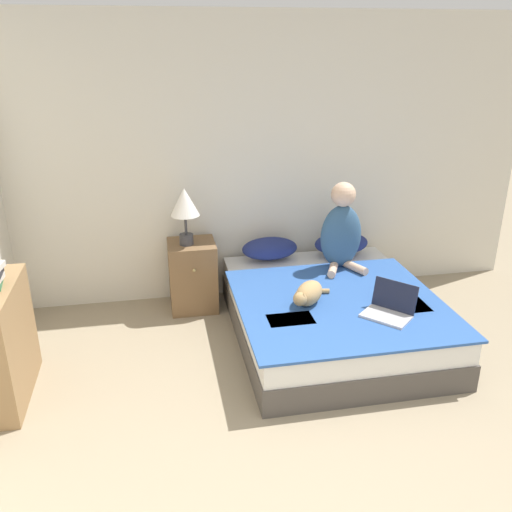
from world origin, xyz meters
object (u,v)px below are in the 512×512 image
Objects in this scene: bookshelf at (0,344)px; table_lamp at (185,205)px; cat_tabby at (308,294)px; laptop_open at (389,309)px; pillow_near at (270,249)px; person_sitting at (341,231)px; pillow_far at (341,243)px; bed at (331,314)px; nightstand at (193,275)px.

table_lamp is at bearing 38.51° from bookshelf.
laptop_open is at bearing 101.51° from cat_tabby.
person_sitting is at bearing -27.48° from pillow_near.
laptop_open reaches higher than pillow_far.
bed is 3.68× the size of pillow_far.
bookshelf is at bearing -46.24° from cat_tabby.
bed is 3.75× the size of table_lamp.
bed is 4.97× the size of cat_tabby.
laptop_open is at bearing -41.95° from nightstand.
bookshelf is (-1.34, -1.06, -0.58)m from table_lamp.
person_sitting is at bearing 17.31° from bookshelf.
nightstand is at bearing 168.57° from person_sitting.
laptop_open is 2.73m from bookshelf.
laptop_open is at bearing -86.81° from person_sitting.
bed is at bearing -113.78° from pillow_far.
pillow_near is 2.39m from bookshelf.
pillow_near is (-0.35, 0.79, 0.31)m from bed.
pillow_far is 1.43m from nightstand.
table_lamp is (-1.39, 1.18, 0.53)m from laptop_open.
table_lamp is 1.80m from bookshelf.
person_sitting is 1.52× the size of table_lamp.
pillow_far is 1.25m from laptop_open.
table_lamp is (-0.76, -0.07, 0.48)m from pillow_near.
bed is 1.31m from nightstand.
laptop_open is (0.28, -0.46, 0.26)m from bed.
pillow_near is 0.81× the size of nightstand.
laptop_open is 1.90m from table_lamp.
bed is at bearing -35.07° from nightstand.
laptop_open reaches higher than bed.
table_lamp reaches higher than pillow_near.
table_lamp is (-1.46, -0.07, 0.48)m from pillow_far.
nightstand is (-0.72, -0.04, -0.20)m from pillow_near.
pillow_far is at bearing 22.08° from bookshelf.
person_sitting reaches higher than nightstand.
nightstand is at bearing 37.67° from table_lamp.
bookshelf is at bearing -151.65° from pillow_near.
bed is 0.91m from pillow_near.
laptop_open reaches higher than pillow_near.
pillow_far is 0.63× the size of bookshelf.
laptop_open is (0.05, -0.95, -0.29)m from person_sitting.
cat_tabby is at bearing -145.18° from bed.
pillow_near is 1.02× the size of table_lamp.
person_sitting is 1.39m from nightstand.
bookshelf is at bearing -171.95° from bed.
laptop_open is 0.85× the size of table_lamp.
person_sitting reaches higher than pillow_near.
pillow_near is at bearing 113.80° from bed.
pillow_near is at bearing 180.00° from pillow_far.
table_lamp reaches higher than laptop_open.
bed is at bearing -32.84° from table_lamp.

